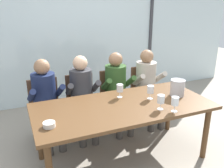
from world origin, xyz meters
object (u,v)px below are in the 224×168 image
object	(u,v)px
chair_near_curtain	(45,105)
person_beige_jumper	(148,82)
chair_center	(115,94)
chair_right_of_center	(145,89)
wine_glass_near_bucket	(150,90)
wine_glass_center_pour	(120,88)
wine_glass_by_left_taster	(161,100)
tasting_bowl	(49,125)
wine_glass_by_right_taster	(175,102)
chair_left_of_center	(82,99)
person_olive_shirt	(117,87)
dining_table	(123,110)
person_navy_polo	(46,97)
person_charcoal_jacket	(82,92)
ice_bucket_primary	(178,87)

from	to	relation	value
chair_near_curtain	person_beige_jumper	world-z (taller)	person_beige_jumper
chair_center	chair_right_of_center	world-z (taller)	same
wine_glass_near_bucket	wine_glass_center_pour	world-z (taller)	same
person_beige_jumper	wine_glass_by_left_taster	xyz separation A→B (m)	(-0.46, -1.04, 0.18)
tasting_bowl	chair_center	bearing A→B (deg)	43.07
wine_glass_center_pour	wine_glass_by_right_taster	bearing A→B (deg)	-57.84
chair_left_of_center	wine_glass_center_pour	distance (m)	0.83
person_olive_shirt	wine_glass_near_bucket	size ratio (longest dim) A/B	6.87
dining_table	chair_near_curtain	distance (m)	1.21
dining_table	chair_right_of_center	bearing A→B (deg)	47.73
wine_glass_near_bucket	wine_glass_by_right_taster	distance (m)	0.43
person_olive_shirt	wine_glass_by_left_taster	world-z (taller)	person_olive_shirt
chair_center	person_olive_shirt	world-z (taller)	person_olive_shirt
person_navy_polo	tasting_bowl	xyz separation A→B (m)	(-0.10, -0.95, 0.09)
dining_table	person_charcoal_jacket	xyz separation A→B (m)	(-0.29, 0.76, 0.01)
dining_table	ice_bucket_primary	world-z (taller)	ice_bucket_primary
person_olive_shirt	wine_glass_by_right_taster	world-z (taller)	person_olive_shirt
person_olive_shirt	chair_near_curtain	bearing A→B (deg)	175.35
chair_right_of_center	wine_glass_by_right_taster	size ratio (longest dim) A/B	5.04
person_charcoal_jacket	tasting_bowl	bearing A→B (deg)	-119.05
chair_near_curtain	chair_left_of_center	xyz separation A→B (m)	(0.54, 0.02, 0.00)
ice_bucket_primary	wine_glass_center_pour	world-z (taller)	ice_bucket_primary
dining_table	wine_glass_by_right_taster	bearing A→B (deg)	-40.59
chair_left_of_center	wine_glass_by_left_taster	size ratio (longest dim) A/B	5.04
chair_center	ice_bucket_primary	distance (m)	1.10
person_charcoal_jacket	wine_glass_by_left_taster	xyz separation A→B (m)	(0.62, -1.04, 0.18)
person_charcoal_jacket	person_navy_polo	bearing A→B (deg)	-176.18
ice_bucket_primary	wine_glass_by_right_taster	distance (m)	0.50
wine_glass_near_bucket	chair_left_of_center	bearing A→B (deg)	126.58
chair_right_of_center	person_navy_polo	bearing A→B (deg)	-174.23
chair_right_of_center	wine_glass_center_pour	bearing A→B (deg)	-138.54
dining_table	person_navy_polo	distance (m)	1.10
wine_glass_by_left_taster	tasting_bowl	bearing A→B (deg)	176.20
ice_bucket_primary	person_navy_polo	bearing A→B (deg)	154.02
wine_glass_by_left_taster	person_navy_polo	bearing A→B (deg)	137.60
chair_left_of_center	chair_right_of_center	world-z (taller)	same
dining_table	person_charcoal_jacket	size ratio (longest dim) A/B	1.78
chair_center	person_navy_polo	distance (m)	1.11
ice_bucket_primary	wine_glass_by_right_taster	xyz separation A→B (m)	(-0.33, -0.38, 0.01)
wine_glass_near_bucket	person_navy_polo	bearing A→B (deg)	148.65
chair_near_curtain	person_charcoal_jacket	distance (m)	0.56
chair_near_curtain	person_charcoal_jacket	world-z (taller)	person_charcoal_jacket
chair_near_curtain	tasting_bowl	world-z (taller)	chair_near_curtain
chair_near_curtain	chair_right_of_center	size ratio (longest dim) A/B	1.00
person_charcoal_jacket	person_beige_jumper	size ratio (longest dim) A/B	1.00
person_navy_polo	wine_glass_by_left_taster	world-z (taller)	person_navy_polo
person_charcoal_jacket	wine_glass_center_pour	size ratio (longest dim) A/B	6.87
wine_glass_by_right_taster	ice_bucket_primary	bearing A→B (deg)	49.53
ice_bucket_primary	wine_glass_by_left_taster	world-z (taller)	ice_bucket_primary
ice_bucket_primary	chair_left_of_center	bearing A→B (deg)	138.38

